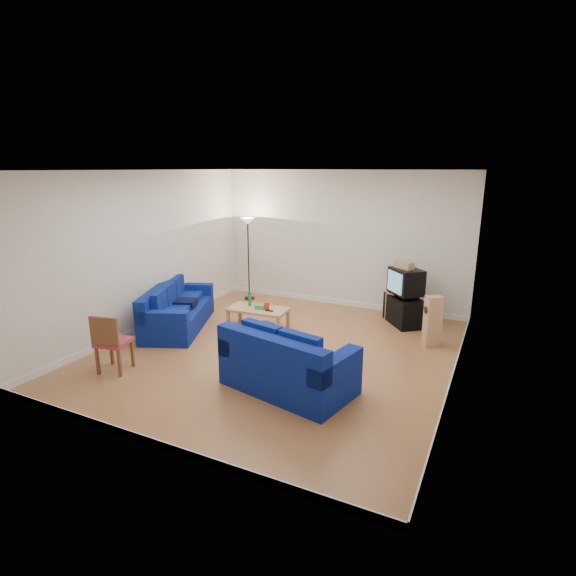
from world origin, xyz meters
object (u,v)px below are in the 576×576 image
at_px(sofa_three_seat, 176,312).
at_px(television, 406,281).
at_px(tv_stand, 404,310).
at_px(sofa_loveseat, 286,368).
at_px(coffee_table, 258,311).

xyz_separation_m(sofa_three_seat, television, (4.23, 2.27, 0.62)).
bearing_deg(tv_stand, sofa_loveseat, -51.92).
relative_size(sofa_three_seat, television, 2.89).
xyz_separation_m(sofa_three_seat, tv_stand, (4.23, 2.31, -0.03)).
xyz_separation_m(sofa_loveseat, tv_stand, (0.94, 3.77, -0.07)).
distance_m(tv_stand, television, 0.65).
bearing_deg(television, sofa_loveseat, -56.54).
distance_m(sofa_three_seat, tv_stand, 4.82).
bearing_deg(television, sofa_three_seat, -104.02).
relative_size(sofa_three_seat, tv_stand, 2.56).
bearing_deg(sofa_loveseat, television, 87.87).
xyz_separation_m(sofa_three_seat, sofa_loveseat, (3.28, -1.46, 0.04)).
relative_size(sofa_loveseat, television, 2.45).
height_order(sofa_loveseat, coffee_table, sofa_loveseat).
relative_size(coffee_table, television, 1.47).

